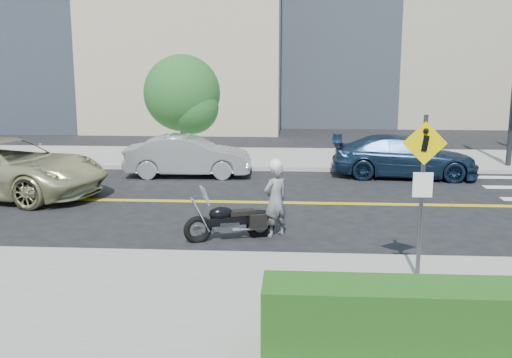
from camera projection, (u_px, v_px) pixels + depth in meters
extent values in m
plane|color=black|center=(229.00, 202.00, 17.51)|extent=(120.00, 120.00, 0.00)
cube|color=#9E9B91|center=(180.00, 301.00, 10.15)|extent=(60.00, 5.00, 0.15)
cube|color=#9E9B91|center=(249.00, 158.00, 24.83)|extent=(60.00, 5.00, 0.15)
cylinder|color=#4C4C51|center=(422.00, 198.00, 10.75)|extent=(0.08, 0.08, 3.00)
cube|color=#F9D800|center=(425.00, 143.00, 10.52)|extent=(0.78, 0.03, 0.78)
cube|color=white|center=(423.00, 185.00, 10.67)|extent=(0.35, 0.03, 0.45)
imported|color=#B2B1B6|center=(275.00, 200.00, 13.97)|extent=(0.75, 0.73, 1.74)
sphere|color=white|center=(276.00, 165.00, 13.81)|extent=(0.31, 0.31, 0.31)
imported|color=#BFBA8C|center=(4.00, 168.00, 18.12)|extent=(6.78, 4.20, 1.75)
imported|color=#AEB0B6|center=(188.00, 156.00, 21.24)|extent=(4.49, 1.73, 1.46)
imported|color=#192E4B|center=(404.00, 157.00, 21.10)|extent=(5.19, 2.43, 1.46)
cylinder|color=#382619|center=(183.00, 117.00, 24.88)|extent=(0.23, 0.23, 3.51)
sphere|color=#1D571B|center=(182.00, 93.00, 24.68)|extent=(3.16, 3.16, 3.16)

